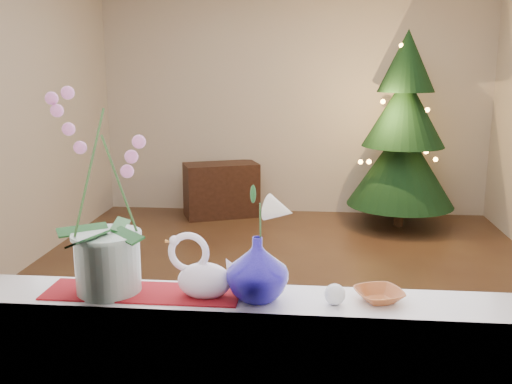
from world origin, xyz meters
TOP-DOWN VIEW (x-y plane):
  - ground at (0.00, 0.00)m, footprint 5.00×5.00m
  - wall_back at (0.00, 2.50)m, footprint 4.50×0.10m
  - wall_front at (0.00, -2.50)m, footprint 4.50×0.10m
  - windowsill at (0.00, -2.37)m, footprint 2.20×0.26m
  - window_frame at (0.00, -2.47)m, footprint 2.22×0.06m
  - runner at (-0.38, -2.37)m, footprint 0.70×0.20m
  - orchid_pot at (-0.50, -2.37)m, footprint 0.31×0.31m
  - swan at (-0.15, -2.38)m, footprint 0.29×0.22m
  - blue_vase at (0.03, -2.38)m, footprint 0.31×0.31m
  - lily at (0.03, -2.38)m, footprint 0.14×0.08m
  - paperweight at (0.30, -2.40)m, footprint 0.08×0.08m
  - amber_dish at (0.45, -2.36)m, footprint 0.18×0.18m
  - xmas_tree at (1.18, 1.95)m, footprint 1.17×1.17m
  - side_table at (-0.82, 2.18)m, footprint 0.93×0.70m

SIDE VIEW (x-z plane):
  - ground at x=0.00m, z-range 0.00..0.00m
  - side_table at x=-0.82m, z-range 0.00..0.62m
  - windowsill at x=0.00m, z-range 0.88..0.92m
  - runner at x=-0.38m, z-range 0.92..0.93m
  - amber_dish at x=0.45m, z-range 0.92..0.95m
  - paperweight at x=0.30m, z-range 0.92..0.99m
  - swan at x=-0.15m, z-range 0.92..1.14m
  - xmas_tree at x=1.18m, z-range 0.00..2.10m
  - blue_vase at x=0.03m, z-range 0.92..1.18m
  - lily at x=0.03m, z-range 1.18..1.37m
  - orchid_pot at x=-0.50m, z-range 0.92..1.65m
  - wall_back at x=0.00m, z-range 0.00..2.70m
  - wall_front at x=0.00m, z-range 0.00..2.70m
  - window_frame at x=0.00m, z-range 0.90..2.50m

